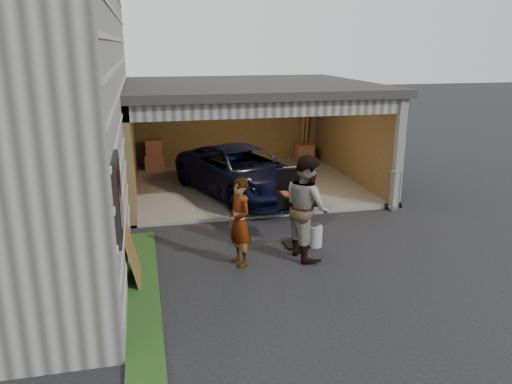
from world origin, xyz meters
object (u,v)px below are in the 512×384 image
bbq_grill (296,201)px  propane_tank (315,236)px  plywood_panel (132,255)px  man (307,207)px  hand_truck (395,202)px  minivan (242,174)px  woman (239,222)px

bbq_grill → propane_tank: bearing=-22.1°
bbq_grill → plywood_panel: (-3.17, -0.96, -0.43)m
man → hand_truck: 3.81m
minivan → man: size_ratio=2.31×
minivan → woman: woman is taller
man → hand_truck: size_ratio=2.00×
minivan → bbq_grill: bbq_grill is taller
plywood_panel → hand_truck: plywood_panel is taller
bbq_grill → plywood_panel: bbq_grill is taller
man → plywood_panel: (-3.20, -0.40, -0.49)m
man → propane_tank: man is taller
bbq_grill → plywood_panel: bearing=-163.2°
woman → propane_tank: bearing=90.1°
woman → bbq_grill: woman is taller
woman → hand_truck: bearing=100.8°
man → plywood_panel: bearing=89.0°
minivan → hand_truck: 3.94m
woman → minivan: bearing=151.0°
propane_tank → hand_truck: size_ratio=0.44×
propane_tank → woman: bearing=-162.9°
minivan → hand_truck: (3.43, -1.90, -0.44)m
woman → man: 1.31m
hand_truck → bbq_grill: bearing=-154.9°
woman → bbq_grill: 1.44m
bbq_grill → propane_tank: (0.36, -0.15, -0.71)m
woman → propane_tank: 1.82m
minivan → woman: (-0.89, -4.17, 0.19)m
minivan → propane_tank: minivan is taller
minivan → plywood_panel: minivan is taller
plywood_panel → hand_truck: size_ratio=1.02×
hand_truck → woman: bearing=-155.2°
man → propane_tank: (0.34, 0.41, -0.77)m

